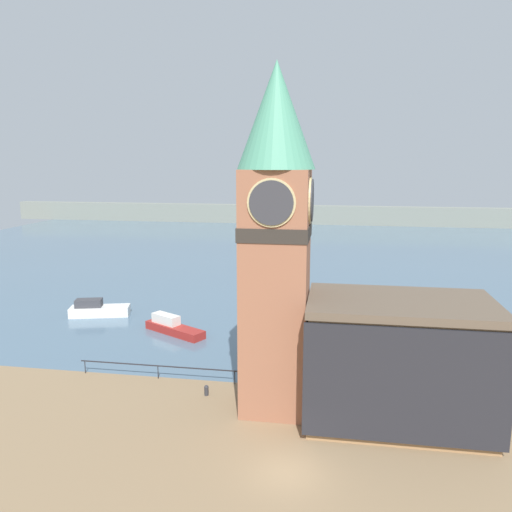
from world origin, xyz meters
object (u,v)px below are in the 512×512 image
(boat_near, at_px, (172,327))
(mooring_bollard_near, at_px, (206,390))
(boat_far, at_px, (98,309))
(clock_tower, at_px, (276,234))
(pier_building, at_px, (398,361))

(boat_near, bearing_deg, mooring_bollard_near, -32.53)
(boat_near, relative_size, boat_far, 1.03)
(clock_tower, bearing_deg, boat_far, 141.31)
(pier_building, relative_size, boat_far, 1.77)
(clock_tower, xyz_separation_m, pier_building, (8.10, -0.50, -8.08))
(clock_tower, bearing_deg, mooring_bollard_near, 169.46)
(pier_building, distance_m, boat_far, 35.16)
(clock_tower, distance_m, boat_far, 30.31)
(pier_building, height_order, boat_near, pier_building)
(boat_near, relative_size, mooring_bollard_near, 8.90)
(pier_building, xyz_separation_m, boat_far, (-29.99, 18.03, -3.41))
(pier_building, bearing_deg, boat_near, 145.08)
(boat_far, bearing_deg, clock_tower, -53.49)
(boat_far, height_order, mooring_bollard_near, boat_far)
(pier_building, height_order, mooring_bollard_near, pier_building)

